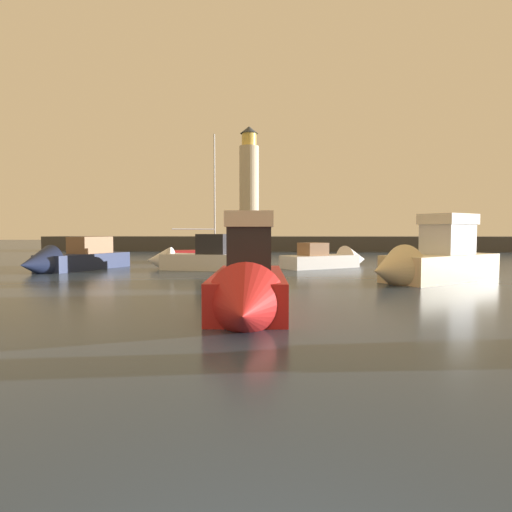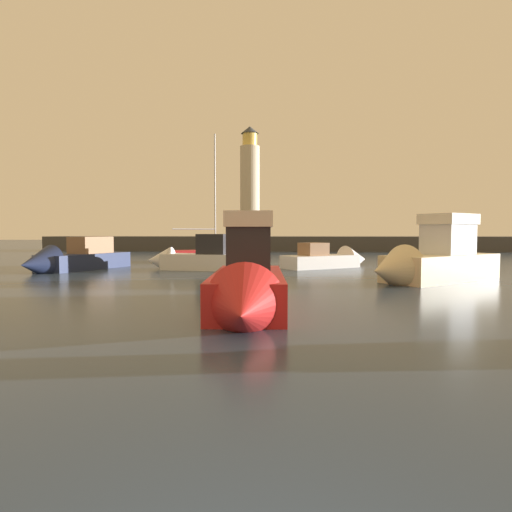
# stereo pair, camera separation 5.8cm
# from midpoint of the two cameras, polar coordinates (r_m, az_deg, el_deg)

# --- Properties ---
(ground_plane) EXTENTS (220.00, 220.00, 0.00)m
(ground_plane) POSITION_cam_midpoint_polar(r_m,az_deg,el_deg) (29.33, 3.59, -1.58)
(ground_plane) COLOR #2D3D51
(breakwater) EXTENTS (63.46, 5.48, 1.89)m
(breakwater) POSITION_cam_midpoint_polar(r_m,az_deg,el_deg) (56.99, 3.66, 1.65)
(breakwater) COLOR #423F3D
(breakwater) RESTS_ON ground_plane
(lighthouse) EXTENTS (2.58, 2.58, 14.46)m
(lighthouse) POSITION_cam_midpoint_polar(r_m,az_deg,el_deg) (57.51, -0.96, 9.45)
(lighthouse) COLOR beige
(lighthouse) RESTS_ON breakwater
(motorboat_0) EXTENTS (2.51, 7.67, 3.52)m
(motorboat_0) POSITION_cam_midpoint_polar(r_m,az_deg,el_deg) (12.77, -1.23, -3.77)
(motorboat_0) COLOR #B21E1E
(motorboat_0) RESTS_ON ground_plane
(motorboat_1) EXTENTS (6.74, 5.41, 2.24)m
(motorboat_1) POSITION_cam_midpoint_polar(r_m,az_deg,el_deg) (30.24, 10.21, -0.45)
(motorboat_1) COLOR white
(motorboat_1) RESTS_ON ground_plane
(motorboat_2) EXTENTS (8.12, 7.13, 3.76)m
(motorboat_2) POSITION_cam_midpoint_polar(r_m,az_deg,el_deg) (22.68, 22.02, -0.56)
(motorboat_2) COLOR beige
(motorboat_2) RESTS_ON ground_plane
(motorboat_4) EXTENTS (4.81, 8.06, 2.67)m
(motorboat_4) POSITION_cam_midpoint_polar(r_m,az_deg,el_deg) (29.68, -23.50, -0.42)
(motorboat_4) COLOR #1E284C
(motorboat_4) RESTS_ON ground_plane
(motorboat_6) EXTENTS (6.47, 2.78, 2.63)m
(motorboat_6) POSITION_cam_midpoint_polar(r_m,az_deg,el_deg) (28.07, -8.77, -0.32)
(motorboat_6) COLOR white
(motorboat_6) RESTS_ON ground_plane
(sailboat_moored) EXTENTS (6.50, 4.89, 10.46)m
(sailboat_moored) POSITION_cam_midpoint_polar(r_m,az_deg,el_deg) (35.50, -6.51, 0.14)
(sailboat_moored) COLOR #B21E1E
(sailboat_moored) RESTS_ON ground_plane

